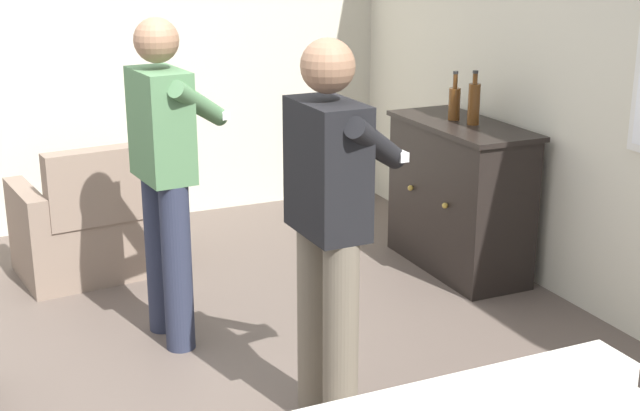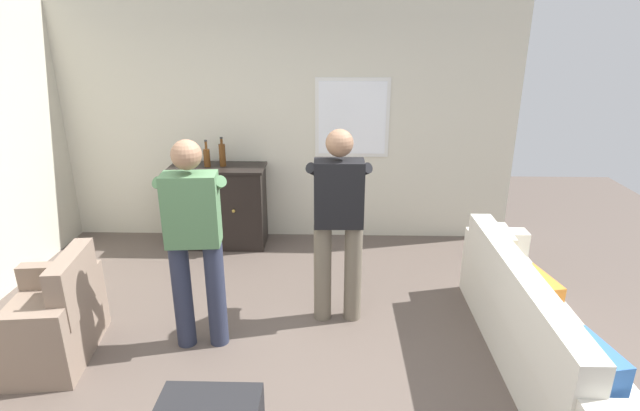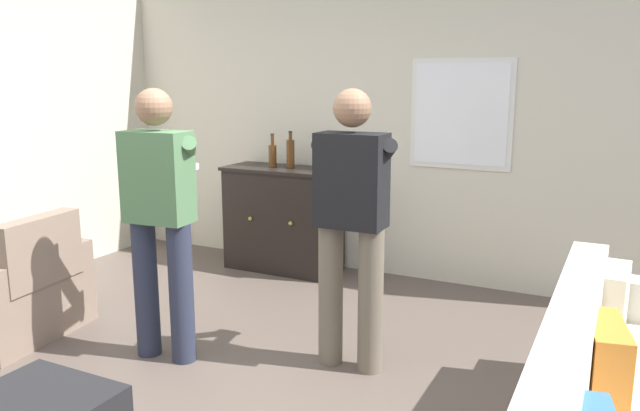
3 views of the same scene
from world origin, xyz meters
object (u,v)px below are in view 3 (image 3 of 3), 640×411
(armchair, at_px, (17,295))
(bottle_wine_green, at_px, (290,153))
(person_standing_left, at_px, (161,212))
(person_standing_right, at_px, (352,217))
(sideboard_cabinet, at_px, (283,219))
(bottle_liquor_amber, at_px, (273,155))

(armchair, bearing_deg, bottle_wine_green, 66.92)
(bottle_wine_green, relative_size, person_standing_left, 0.20)
(bottle_wine_green, bearing_deg, person_standing_right, -50.42)
(person_standing_left, bearing_deg, sideboard_cabinet, 97.63)
(sideboard_cabinet, relative_size, person_standing_right, 0.64)
(bottle_wine_green, xyz_separation_m, person_standing_left, (0.19, -1.96, -0.14))
(armchair, relative_size, bottle_wine_green, 2.89)
(sideboard_cabinet, relative_size, person_standing_left, 0.64)
(armchair, bearing_deg, sideboard_cabinet, 68.10)
(bottle_wine_green, bearing_deg, bottle_liquor_amber, -169.91)
(sideboard_cabinet, bearing_deg, bottle_liquor_amber, -179.77)
(person_standing_left, bearing_deg, bottle_wine_green, 95.66)
(person_standing_left, relative_size, person_standing_right, 1.00)
(sideboard_cabinet, height_order, person_standing_left, person_standing_left)
(person_standing_right, bearing_deg, person_standing_left, -159.66)
(sideboard_cabinet, xyz_separation_m, person_standing_right, (1.35, -1.52, 0.46))
(bottle_wine_green, distance_m, person_standing_right, 2.02)
(sideboard_cabinet, xyz_separation_m, bottle_liquor_amber, (-0.10, -0.00, 0.58))
(armchair, bearing_deg, person_standing_right, 15.36)
(person_standing_left, xyz_separation_m, person_standing_right, (1.09, 0.40, 0.00))
(bottle_wine_green, relative_size, bottle_liquor_amber, 1.08)
(armchair, xyz_separation_m, bottle_wine_green, (0.92, 2.16, 0.79))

